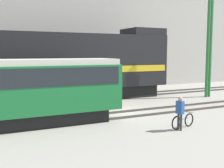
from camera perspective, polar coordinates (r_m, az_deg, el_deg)
ground_plane at (r=17.38m, az=0.79°, el=-5.97°), size 120.00×120.00×0.00m
track_near at (r=16.72m, az=1.93°, el=-6.22°), size 60.00×1.50×0.14m
track_far at (r=22.60m, az=-5.75°, el=-2.94°), size 60.00×1.51×0.14m
building_backdrop at (r=30.70m, az=-11.48°, el=14.02°), size 44.33×6.00×15.73m
freight_locomotive at (r=21.54m, az=-12.83°, el=3.50°), size 19.74×3.04×5.76m
streetcar at (r=14.63m, az=-20.05°, el=-0.98°), size 11.14×2.54×3.39m
bicycle at (r=14.42m, az=14.20°, el=-7.34°), size 1.63×0.52×0.74m
person at (r=13.86m, az=13.65°, el=-5.14°), size 0.29×0.40×1.64m
utility_pole_left at (r=24.80m, az=18.92°, el=7.79°), size 0.26×0.26×8.95m
utility_pole_center at (r=24.98m, az=19.33°, el=6.75°), size 0.29×0.29×8.07m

